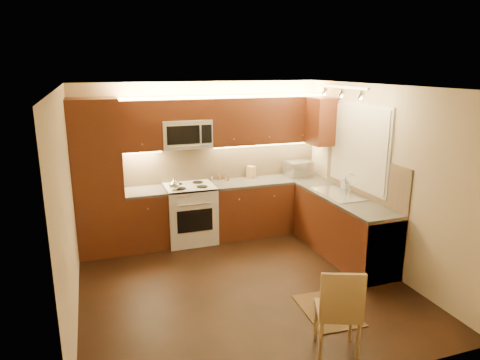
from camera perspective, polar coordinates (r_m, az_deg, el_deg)
name	(u,v)px	position (r m, az deg, el deg)	size (l,w,h in m)	color
floor	(243,285)	(5.76, 0.39, -13.58)	(4.00, 4.00, 0.01)	black
ceiling	(243,87)	(5.09, 0.44, 12.10)	(4.00, 4.00, 0.01)	beige
wall_back	(202,160)	(7.15, -4.95, 2.67)	(4.00, 0.01, 2.50)	beige
wall_front	(327,258)	(3.58, 11.32, -9.97)	(4.00, 0.01, 2.50)	beige
wall_left	(67,209)	(5.02, -21.69, -3.52)	(0.01, 4.00, 2.50)	beige
wall_right	(382,178)	(6.23, 18.04, 0.20)	(0.01, 4.00, 2.50)	beige
pantry	(98,178)	(6.68, -18.13, 0.25)	(0.70, 0.60, 2.30)	#4E1D10
base_cab_back_left	(146,220)	(6.92, -12.18, -5.09)	(0.62, 0.60, 0.86)	#4E1D10
counter_back_left	(145,192)	(6.78, -12.38, -1.50)	(0.62, 0.60, 0.04)	#363431
base_cab_back_right	(267,206)	(7.41, 3.60, -3.45)	(1.92, 0.60, 0.86)	#4E1D10
counter_back_right	(268,181)	(7.28, 3.66, -0.08)	(1.92, 0.60, 0.04)	#363431
base_cab_right	(343,228)	(6.61, 13.31, -6.09)	(0.60, 2.00, 0.86)	#4E1D10
counter_right	(345,198)	(6.47, 13.54, -2.35)	(0.60, 2.00, 0.04)	#363431
dishwasher	(372,246)	(6.08, 16.84, -8.21)	(0.58, 0.60, 0.84)	silver
backsplash_back	(223,161)	(7.24, -2.23, 2.46)	(3.30, 0.02, 0.60)	tan
backsplash_right	(363,175)	(6.55, 15.85, 0.59)	(0.02, 2.00, 0.60)	tan
upper_cab_back_left	(140,125)	(6.71, -12.97, 6.98)	(0.62, 0.35, 0.75)	#4E1D10
upper_cab_back_right	(266,120)	(7.21, 3.40, 7.83)	(1.92, 0.35, 0.75)	#4E1D10
upper_cab_bridge	(185,109)	(6.79, -7.22, 9.19)	(0.76, 0.35, 0.31)	#4E1D10
upper_cab_right_corner	(321,121)	(7.17, 10.58, 7.58)	(0.35, 0.50, 0.75)	#4E1D10
stove	(190,213)	(6.99, -6.54, -4.38)	(0.76, 0.65, 0.92)	silver
microwave	(186,134)	(6.82, -7.09, 6.04)	(0.76, 0.38, 0.44)	silver
window_frame	(359,146)	(6.58, 15.32, 4.27)	(0.03, 1.44, 1.24)	silver
window_blinds	(358,146)	(6.57, 15.17, 4.26)	(0.02, 1.36, 1.16)	silver
sink	(339,189)	(6.57, 12.89, -1.21)	(0.52, 0.86, 0.15)	silver
faucet	(350,183)	(6.64, 14.25, -0.44)	(0.20, 0.04, 0.30)	silver
track_light_bar	(342,87)	(6.13, 13.22, 11.78)	(0.04, 1.20, 0.03)	silver
kettle	(174,184)	(6.62, -8.58, -0.53)	(0.16, 0.16, 0.19)	silver
toaster_oven	(298,169)	(7.54, 7.63, 1.50)	(0.43, 0.32, 0.26)	silver
knife_block	(251,172)	(7.34, 1.46, 1.05)	(0.09, 0.15, 0.20)	olive
spice_jar_a	(212,178)	(7.17, -3.63, 0.23)	(0.04, 0.04, 0.09)	silver
spice_jar_b	(228,178)	(7.19, -1.59, 0.29)	(0.04, 0.04, 0.09)	brown
spice_jar_c	(225,177)	(7.25, -1.98, 0.40)	(0.05, 0.05, 0.09)	silver
spice_jar_d	(219,178)	(7.22, -2.76, 0.32)	(0.04, 0.04, 0.09)	brown
soap_bottle	(345,182)	(6.87, 13.60, -0.28)	(0.10, 0.10, 0.21)	#AFAEB3
rug	(328,310)	(5.32, 11.40, -16.38)	(0.55, 0.83, 0.01)	black
dining_chair	(338,309)	(4.48, 12.67, -16.10)	(0.41, 0.41, 0.92)	olive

